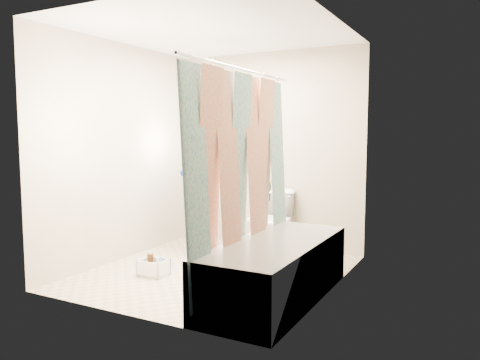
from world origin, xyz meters
The scene contains 14 objects.
floor centered at (0.00, 0.00, 0.00)m, with size 2.60×2.60×0.00m, color tan.
ceiling centered at (0.00, 0.00, 2.40)m, with size 2.40×2.60×0.02m, color white.
wall_back centered at (0.00, 1.30, 1.20)m, with size 2.40×0.02×2.40m, color #BBAA90.
wall_front centered at (0.00, -1.30, 1.20)m, with size 2.40×0.02×2.40m, color #BBAA90.
wall_left centered at (-1.20, 0.00, 1.20)m, with size 0.02×2.60×2.40m, color #BBAA90.
wall_right centered at (1.20, 0.00, 1.20)m, with size 0.02×2.60×2.40m, color #BBAA90.
bathtub centered at (0.85, -0.43, 0.27)m, with size 0.70×1.75×0.50m.
curtain_rod centered at (0.52, -0.43, 1.95)m, with size 0.02×0.02×1.90m, color silver.
shower_curtain centered at (0.52, -0.43, 1.02)m, with size 0.06×1.75×1.80m, color silver.
toilet centered at (0.22, 0.89, 0.37)m, with size 0.42×0.73×0.75m, color white.
tank_lid centered at (0.25, 0.77, 0.44)m, with size 0.46×0.20×0.03m, color white.
tank_internals centered at (0.15, 1.08, 0.74)m, with size 0.18×0.07×0.24m.
plumber centered at (-0.59, 0.58, 0.86)m, with size 0.62×0.41×1.71m, color #101BA7.
cleaning_caddy centered at (-0.48, -0.39, 0.08)m, with size 0.28×0.22×0.20m.
Camera 1 is at (2.39, -4.00, 1.41)m, focal length 35.00 mm.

